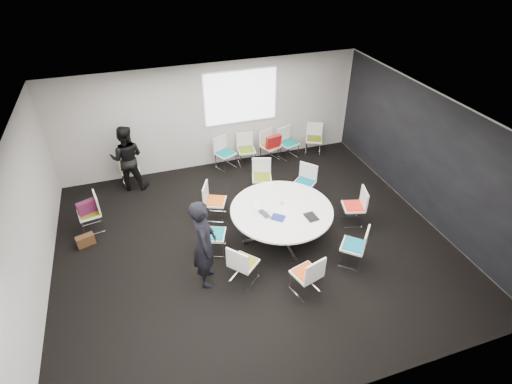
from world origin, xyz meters
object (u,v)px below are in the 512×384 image
object	(u,v)px
chair_back_a	(225,159)
chair_back_d	(288,148)
maroon_bag	(87,207)
chair_back_e	(313,144)
cup	(282,202)
laptop	(266,213)
chair_ring_g	(306,280)
brown_bag	(86,240)
chair_ring_e	(214,240)
chair_ring_f	(243,270)
chair_ring_d	(215,207)
person_back	(127,158)
conference_table	(281,217)
chair_ring_c	(262,183)
chair_person_back	(131,174)
person_main	(204,244)
chair_ring_a	(353,213)
chair_ring_h	(353,252)
chair_back_c	(270,151)
chair_ring_b	(304,189)
chair_spare_left	(92,219)
chair_back_b	(246,155)

from	to	relation	value
chair_back_a	chair_back_d	bearing A→B (deg)	155.38
chair_back_d	maroon_bag	world-z (taller)	chair_back_d
chair_back_e	cup	size ratio (longest dim) A/B	9.78
cup	laptop	bearing A→B (deg)	-154.41
chair_ring_g	brown_bag	world-z (taller)	chair_ring_g
laptop	maroon_bag	world-z (taller)	maroon_bag
chair_ring_e	chair_ring_f	world-z (taller)	same
chair_ring_d	person_back	xyz separation A→B (m)	(-1.72, 1.89, 0.57)
chair_ring_d	chair_back_e	distance (m)	3.99
brown_bag	conference_table	bearing A→B (deg)	-14.42
chair_ring_c	chair_back_d	distance (m)	1.94
chair_ring_d	chair_person_back	size ratio (longest dim) A/B	1.00
chair_ring_f	chair_back_d	size ratio (longest dim) A/B	1.00
person_main	brown_bag	bearing A→B (deg)	63.12
chair_ring_e	person_main	distance (m)	1.02
chair_ring_a	person_main	bearing A→B (deg)	116.14
brown_bag	chair_back_a	bearing A→B (deg)	30.49
chair_ring_h	person_main	distance (m)	2.93
chair_back_c	chair_back_e	size ratio (longest dim) A/B	1.00
chair_ring_a	chair_ring_h	distance (m)	1.30
chair_ring_b	chair_person_back	world-z (taller)	same
chair_ring_g	chair_person_back	world-z (taller)	same
chair_ring_f	chair_ring_g	distance (m)	1.18
conference_table	chair_back_d	world-z (taller)	chair_back_d
laptop	chair_ring_h	bearing A→B (deg)	-144.49
chair_ring_b	conference_table	bearing A→B (deg)	97.18
chair_back_e	cup	distance (m)	3.73
chair_spare_left	cup	distance (m)	4.16
cup	chair_back_e	bearing A→B (deg)	53.95
chair_back_a	chair_back_b	distance (m)	0.60
chair_person_back	brown_bag	xyz separation A→B (m)	(-1.09, -2.12, -0.16)
chair_back_b	chair_back_c	distance (m)	0.70
chair_ring_f	conference_table	bearing A→B (deg)	89.53
chair_ring_a	chair_ring_d	distance (m)	3.10
chair_ring_d	chair_back_c	size ratio (longest dim) A/B	1.00
chair_back_a	maroon_bag	world-z (taller)	chair_back_a
chair_ring_b	chair_ring_d	size ratio (longest dim) A/B	1.00
person_main	laptop	bearing A→B (deg)	-52.36
chair_ring_a	laptop	distance (m)	2.10
chair_back_c	chair_ring_c	bearing A→B (deg)	39.62
chair_back_b	maroon_bag	world-z (taller)	chair_back_b
chair_ring_d	chair_person_back	distance (m)	2.68
chair_ring_c	person_main	bearing A→B (deg)	68.48
chair_ring_b	chair_ring_e	distance (m)	2.76
chair_back_d	person_main	distance (m)	5.09
chair_back_c	person_main	size ratio (longest dim) A/B	0.48
conference_table	chair_ring_e	distance (m)	1.49
chair_ring_a	chair_ring_f	world-z (taller)	same
conference_table	chair_person_back	size ratio (longest dim) A/B	2.42
conference_table	chair_back_c	xyz separation A→B (m)	(0.91, 3.15, -0.25)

